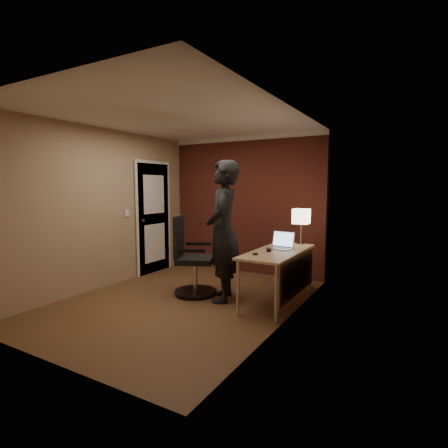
% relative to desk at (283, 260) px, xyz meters
% --- Properties ---
extents(room, '(4.00, 4.00, 4.00)m').
position_rel_desk_xyz_m(room, '(-1.53, 0.97, 0.77)').
color(room, brown).
rests_on(room, ground).
extents(desk, '(0.60, 1.50, 0.73)m').
position_rel_desk_xyz_m(desk, '(0.00, 0.00, 0.00)').
color(desk, tan).
rests_on(desk, ground).
extents(desk_lamp, '(0.22, 0.22, 0.54)m').
position_rel_desk_xyz_m(desk_lamp, '(0.05, 0.63, 0.55)').
color(desk_lamp, silver).
rests_on(desk_lamp, desk).
extents(laptop, '(0.35, 0.29, 0.23)m').
position_rel_desk_xyz_m(laptop, '(-0.09, 0.19, 0.19)').
color(laptop, silver).
rests_on(laptop, desk).
extents(mouse, '(0.09, 0.11, 0.03)m').
position_rel_desk_xyz_m(mouse, '(-0.15, -0.12, 0.14)').
color(mouse, black).
rests_on(mouse, desk).
extents(phone, '(0.09, 0.13, 0.01)m').
position_rel_desk_xyz_m(phone, '(-0.22, -0.40, 0.13)').
color(phone, black).
rests_on(phone, desk).
extents(office_chair, '(0.68, 0.73, 1.15)m').
position_rel_desk_xyz_m(office_chair, '(-1.33, -0.27, -0.09)').
color(office_chair, black).
rests_on(office_chair, ground).
extents(person, '(0.72, 0.84, 1.96)m').
position_rel_desk_xyz_m(person, '(-0.79, -0.24, 0.38)').
color(person, black).
rests_on(person, ground).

